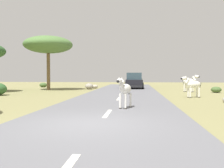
% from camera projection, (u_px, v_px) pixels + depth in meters
% --- Properties ---
extents(ground_plane, '(90.00, 90.00, 0.00)m').
position_uv_depth(ground_plane, '(88.00, 125.00, 7.68)').
color(ground_plane, olive).
extents(road, '(6.00, 64.00, 0.05)m').
position_uv_depth(road, '(100.00, 124.00, 7.65)').
color(road, slate).
rests_on(road, ground_plane).
extents(lane_markings, '(0.16, 56.00, 0.01)m').
position_uv_depth(lane_markings, '(95.00, 131.00, 6.65)').
color(lane_markings, silver).
rests_on(lane_markings, road).
extents(zebra_0, '(0.72, 1.44, 1.41)m').
position_uv_depth(zebra_0, '(125.00, 89.00, 11.14)').
color(zebra_0, silver).
rests_on(zebra_0, road).
extents(zebra_3, '(1.51, 0.78, 1.49)m').
position_uv_depth(zebra_3, '(193.00, 85.00, 16.90)').
color(zebra_3, silver).
rests_on(zebra_3, ground_plane).
extents(zebra_4, '(1.40, 1.26, 1.58)m').
position_uv_depth(zebra_4, '(190.00, 82.00, 22.44)').
color(zebra_4, silver).
rests_on(zebra_4, ground_plane).
extents(car_0, '(2.24, 4.45, 1.74)m').
position_uv_depth(car_0, '(135.00, 80.00, 34.66)').
color(car_0, '#476B38').
rests_on(car_0, road).
extents(car_1, '(2.06, 4.36, 1.74)m').
position_uv_depth(car_1, '(134.00, 81.00, 27.97)').
color(car_1, black).
rests_on(car_1, road).
extents(tree_1, '(4.91, 4.91, 5.46)m').
position_uv_depth(tree_1, '(48.00, 45.00, 25.19)').
color(tree_1, brown).
rests_on(tree_1, ground_plane).
extents(bush_0, '(0.88, 0.79, 0.53)m').
position_uv_depth(bush_0, '(216.00, 90.00, 21.66)').
color(bush_0, '#425B2D').
rests_on(bush_0, ground_plane).
extents(bush_2, '(0.95, 0.86, 0.57)m').
position_uv_depth(bush_2, '(43.00, 85.00, 31.20)').
color(bush_2, '#425B2D').
rests_on(bush_2, ground_plane).
extents(rock_2, '(0.72, 0.63, 0.43)m').
position_uv_depth(rock_2, '(95.00, 87.00, 28.55)').
color(rock_2, '#A89E8C').
rests_on(rock_2, ground_plane).
extents(rock_3, '(0.85, 0.90, 0.64)m').
position_uv_depth(rock_3, '(89.00, 86.00, 26.72)').
color(rock_3, gray).
rests_on(rock_3, ground_plane).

